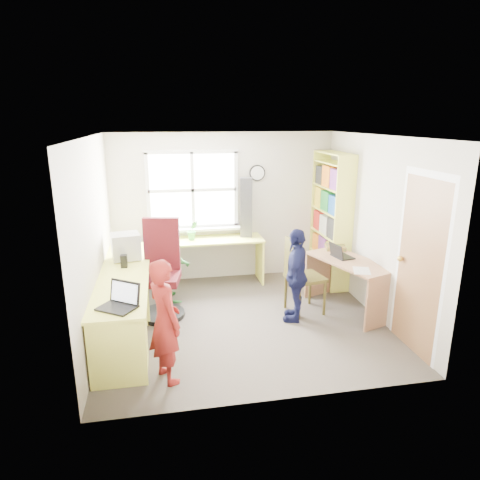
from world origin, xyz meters
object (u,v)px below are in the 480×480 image
(bookshelf, at_px, (330,222))
(person_navy, at_px, (296,275))
(crt_monitor, at_px, (126,246))
(laptop_right, at_px, (340,254))
(l_desk, at_px, (140,306))
(cd_tower, at_px, (246,207))
(right_desk, at_px, (349,274))
(swivel_chair, at_px, (161,275))
(person_red, at_px, (165,321))
(potted_plant, at_px, (193,230))
(laptop_left, at_px, (120,301))
(wooden_chair, at_px, (300,273))
(person_green, at_px, (173,261))

(bookshelf, bearing_deg, person_navy, -127.39)
(crt_monitor, xyz_separation_m, laptop_right, (2.92, -0.40, -0.16))
(l_desk, bearing_deg, cd_tower, 47.24)
(right_desk, xyz_separation_m, swivel_chair, (-2.55, 0.34, 0.04))
(swivel_chair, distance_m, person_navy, 1.81)
(right_desk, bearing_deg, person_red, -172.74)
(crt_monitor, bearing_deg, person_red, -85.09)
(laptop_right, bearing_deg, cd_tower, 29.05)
(l_desk, xyz_separation_m, potted_plant, (0.77, 1.72, 0.45))
(crt_monitor, bearing_deg, right_desk, -20.51)
(crt_monitor, xyz_separation_m, cd_tower, (1.84, 0.87, 0.29))
(l_desk, height_order, laptop_right, laptop_right)
(bookshelf, xyz_separation_m, person_navy, (-0.96, -1.26, -0.38))
(laptop_left, height_order, laptop_right, laptop_left)
(bookshelf, distance_m, wooden_chair, 1.43)
(wooden_chair, relative_size, potted_plant, 3.41)
(cd_tower, bearing_deg, laptop_left, -114.28)
(wooden_chair, height_order, potted_plant, potted_plant)
(right_desk, xyz_separation_m, person_green, (-2.38, 0.85, 0.06))
(person_red, bearing_deg, person_navy, -82.77)
(right_desk, height_order, potted_plant, potted_plant)
(bookshelf, bearing_deg, crt_monitor, -169.84)
(laptop_right, bearing_deg, person_navy, 100.69)
(laptop_right, bearing_deg, swivel_chair, 74.04)
(potted_plant, distance_m, person_red, 2.63)
(wooden_chair, relative_size, person_green, 0.90)
(cd_tower, distance_m, potted_plant, 0.93)
(laptop_left, bearing_deg, person_red, 9.31)
(laptop_left, xyz_separation_m, cd_tower, (1.80, 2.43, 0.42))
(swivel_chair, distance_m, cd_tower, 1.87)
(laptop_left, bearing_deg, cd_tower, 88.25)
(wooden_chair, distance_m, person_green, 1.87)
(l_desk, xyz_separation_m, person_red, (0.28, -0.86, 0.20))
(potted_plant, height_order, person_green, person_green)
(laptop_left, bearing_deg, person_green, 107.25)
(bookshelf, height_order, crt_monitor, bookshelf)
(cd_tower, bearing_deg, right_desk, -38.26)
(person_green, bearing_deg, swivel_chair, 153.00)
(right_desk, distance_m, laptop_right, 0.30)
(crt_monitor, bearing_deg, laptop_left, -98.73)
(cd_tower, relative_size, person_green, 0.81)
(laptop_left, bearing_deg, person_navy, 56.65)
(bookshelf, bearing_deg, person_red, -138.94)
(right_desk, bearing_deg, wooden_chair, 158.32)
(wooden_chair, bearing_deg, potted_plant, 125.16)
(crt_monitor, relative_size, laptop_right, 1.21)
(swivel_chair, bearing_deg, potted_plant, 73.54)
(wooden_chair, distance_m, person_navy, 0.23)
(bookshelf, height_order, laptop_right, bookshelf)
(crt_monitor, bearing_deg, person_green, 15.50)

